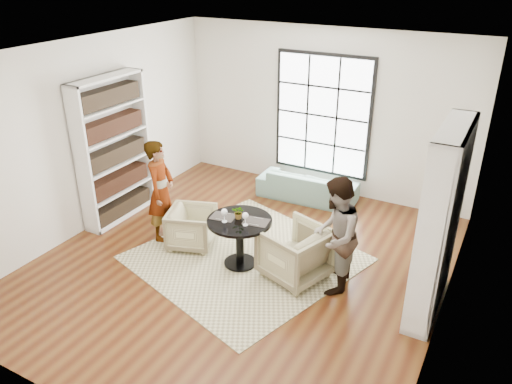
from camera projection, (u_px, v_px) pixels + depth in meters
The scene contains 16 objects.
ground at pixel (242, 263), 7.28m from camera, with size 6.00×6.00×0.00m, color #5A3515.
room_shell at pixel (259, 171), 7.17m from camera, with size 6.00×6.01×6.00m.
rug at pixel (246, 258), 7.39m from camera, with size 2.78×2.78×0.01m, color #C3BD92.
pedestal_table at pixel (240, 232), 7.03m from camera, with size 0.92×0.92×0.73m.
sofa at pixel (307, 185), 9.12m from camera, with size 1.79×0.70×0.52m, color slate.
armchair_left at pixel (192, 227), 7.60m from camera, with size 0.67×0.69×0.63m, color tan.
armchair_right at pixel (295, 253), 6.84m from camera, with size 0.81×0.83×0.76m, color tan.
person_left at pixel (161, 191), 7.63m from camera, with size 0.59×0.39×1.62m, color gray.
person_right at pixel (335, 236), 6.42m from camera, with size 0.78×0.61×1.60m, color gray.
placemat_left at pixel (223, 217), 7.02m from camera, with size 0.34×0.26×0.01m, color black.
placemat_right at pixel (256, 222), 6.89m from camera, with size 0.34×0.26×0.01m, color black.
cutlery_left at pixel (223, 216), 7.02m from camera, with size 0.14×0.22×0.01m, color silver, non-canonical shape.
cutlery_right at pixel (256, 221), 6.89m from camera, with size 0.14×0.22×0.01m, color silver, non-canonical shape.
wine_glass_left at pixel (224, 213), 6.83m from camera, with size 0.09×0.09×0.20m.
wine_glass_right at pixel (245, 216), 6.75m from camera, with size 0.09×0.09×0.19m.
flower_centerpiece at pixel (239, 212), 6.94m from camera, with size 0.18×0.15×0.20m, color gray.
Camera 1 is at (3.11, -5.29, 4.07)m, focal length 35.00 mm.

